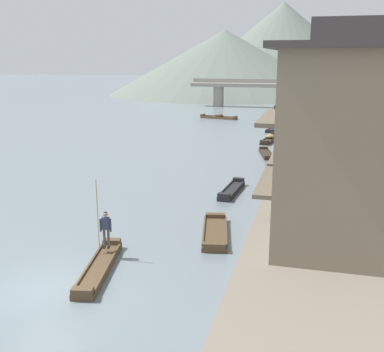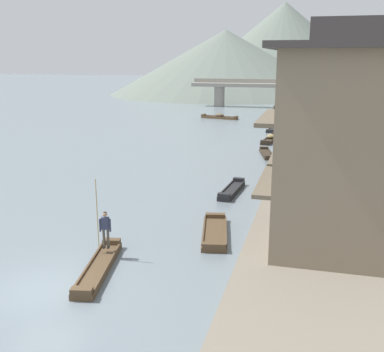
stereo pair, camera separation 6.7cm
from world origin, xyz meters
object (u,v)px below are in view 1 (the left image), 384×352
boat_crossing_west (282,120)px  boatman_person (105,225)px  boat_moored_second (274,128)px  boat_upstream_distant (215,233)px  boat_moored_far (281,115)px  boat_midriver_drifting (266,154)px  stone_bridge (260,89)px  house_waterfront_second (337,148)px  boat_midriver_upstream (219,117)px  house_waterfront_tall (340,129)px  house_waterfront_nearest (346,143)px  boat_foreground_poled (99,268)px  boat_moored_nearest (270,139)px  house_waterfront_narrow (332,100)px  boat_moored_third (232,190)px

boat_crossing_west → boatman_person: bearing=-95.1°
boat_moored_second → boat_upstream_distant: size_ratio=1.30×
boat_moored_far → boat_crossing_west: 5.80m
boatman_person → boat_crossing_west: boatman_person is taller
boat_midriver_drifting → stone_bridge: 40.67m
house_waterfront_second → stone_bridge: 56.99m
boat_midriver_upstream → boat_upstream_distant: (8.68, -43.30, -0.12)m
boatman_person → boat_midriver_upstream: size_ratio=0.56×
boat_midriver_upstream → house_waterfront_tall: bearing=-65.8°
house_waterfront_nearest → boat_foreground_poled: bearing=-162.4°
boat_moored_nearest → boat_midriver_upstream: size_ratio=1.03×
boatman_person → boat_moored_far: (3.49, 51.66, -1.26)m
house_waterfront_narrow → boat_midriver_drifting: bearing=158.2°
boat_midriver_upstream → boat_upstream_distant: 44.16m
boat_crossing_west → house_waterfront_tall: house_waterfront_tall is taller
house_waterfront_tall → house_waterfront_nearest: bearing=-91.9°
boat_foreground_poled → stone_bridge: bearing=91.2°
boatman_person → boat_midriver_drifting: (4.35, 23.37, -1.33)m
boat_moored_nearest → boat_moored_third: (-0.51, -19.72, -0.06)m
boat_crossing_west → house_waterfront_nearest: bearing=-83.0°
boat_midriver_upstream → boat_foreground_poled: bearing=-84.1°
boat_upstream_distant → boat_moored_far: bearing=90.6°
boat_foreground_poled → boat_crossing_west: 47.36m
boat_moored_second → house_waterfront_narrow: size_ratio=0.66×
house_waterfront_tall → house_waterfront_narrow: (-0.39, 6.88, 1.31)m
boat_moored_third → boat_upstream_distant: size_ratio=0.95×
boat_moored_third → stone_bridge: stone_bridge is taller
boat_crossing_west → house_waterfront_second: bearing=-82.0°
boat_moored_nearest → house_waterfront_narrow: size_ratio=0.64×
boat_moored_second → boat_crossing_west: boat_crossing_west is taller
boat_moored_nearest → boat_moored_far: 20.88m
boat_midriver_drifting → house_waterfront_second: 17.01m
boat_moored_far → boatman_person: bearing=-93.9°
boat_upstream_distant → stone_bridge: (-5.01, 59.90, 2.91)m
boat_moored_nearest → boat_moored_second: size_ratio=0.96×
boat_moored_second → house_waterfront_nearest: bearing=-81.1°
boat_upstream_distant → house_waterfront_nearest: (5.53, -2.06, 4.99)m
boat_upstream_distant → boat_crossing_west: 42.22m
boat_midriver_drifting → boatman_person: bearing=-100.5°
boat_moored_nearest → house_waterfront_tall: 17.77m
boat_crossing_west → house_waterfront_tall: size_ratio=0.61×
boat_moored_second → house_waterfront_narrow: 18.91m
boat_foreground_poled → boat_moored_far: boat_moored_far is taller
boat_moored_far → boat_midriver_upstream: (-8.21, -4.69, 0.06)m
boatman_person → boat_moored_third: (3.46, 11.07, -1.29)m
boat_midriver_upstream → house_waterfront_narrow: house_waterfront_narrow is taller
boat_moored_nearest → house_waterfront_narrow: 12.02m
boat_midriver_drifting → house_waterfront_nearest: house_waterfront_nearest is taller
boat_moored_second → house_waterfront_second: house_waterfront_second is taller
boat_moored_third → boat_upstream_distant: boat_moored_third is taller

